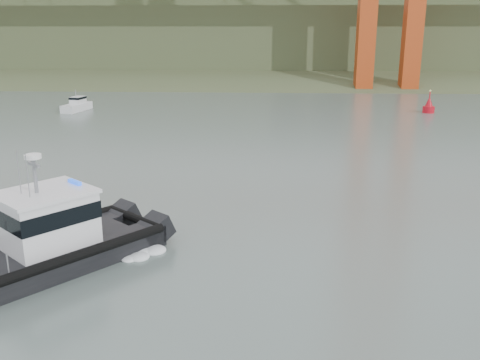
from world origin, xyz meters
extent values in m
plane|color=#556560|center=(0.00, 0.00, 0.00)|extent=(400.00, 400.00, 0.00)
cube|color=#394929|center=(0.00, 92.00, 0.00)|extent=(500.00, 44.72, 16.25)
cube|color=#394929|center=(0.00, 120.00, 6.00)|extent=(500.00, 70.00, 18.00)
cube|color=#394929|center=(0.00, 145.00, 11.00)|extent=(500.00, 60.00, 16.00)
cube|color=black|center=(-11.18, 1.65, 0.46)|extent=(8.90, 10.08, 1.31)
cube|color=black|center=(-8.94, -0.27, 0.46)|extent=(8.90, 10.08, 1.31)
cube|color=black|center=(-10.41, 0.27, 0.99)|extent=(10.08, 10.75, 0.27)
cube|color=silver|center=(-9.70, 1.11, 2.38)|extent=(5.06, 5.13, 2.52)
cube|color=black|center=(-9.70, 1.11, 2.83)|extent=(5.15, 5.22, 0.82)
cube|color=silver|center=(-9.70, 1.11, 3.72)|extent=(5.37, 5.44, 0.18)
cylinder|color=gray|center=(-9.92, 0.86, 4.62)|extent=(0.18, 0.18, 1.97)
cylinder|color=white|center=(-9.92, 0.86, 5.55)|extent=(0.77, 0.77, 0.20)
cube|color=silver|center=(-25.24, 49.51, 0.45)|extent=(2.86, 5.68, 1.09)
cube|color=silver|center=(-25.15, 49.95, 1.36)|extent=(1.85, 2.42, 1.09)
cube|color=black|center=(-25.15, 49.95, 1.72)|extent=(1.90, 2.47, 0.32)
cylinder|color=gray|center=(-25.24, 49.51, 2.35)|extent=(0.07, 0.07, 1.09)
cylinder|color=#B80C19|center=(22.55, 50.19, 0.35)|extent=(1.56, 1.56, 1.04)
cone|color=#B80C19|center=(22.55, 50.19, 1.38)|extent=(1.21, 1.21, 1.56)
cylinder|color=#B80C19|center=(22.55, 50.19, 2.42)|extent=(0.14, 0.14, 0.86)
sphere|color=#E5D87F|center=(22.55, 50.19, 2.94)|extent=(0.26, 0.26, 0.26)
camera|label=1|loc=(0.74, -22.45, 11.35)|focal=40.00mm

